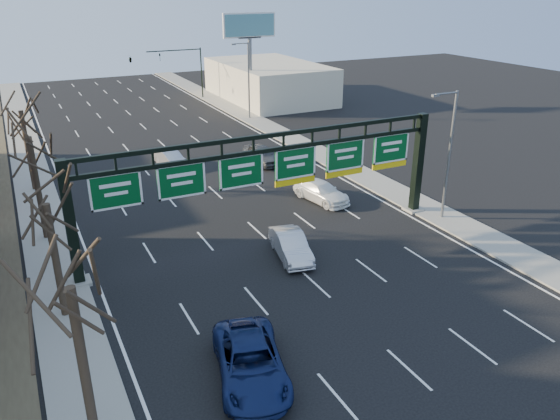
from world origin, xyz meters
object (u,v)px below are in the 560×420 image
sign_gantry (271,174)px  car_blue_suv (251,362)px  car_white_wagon (321,192)px  car_silver_sedan (291,246)px

sign_gantry → car_blue_suv: size_ratio=4.15×
car_blue_suv → car_white_wagon: (13.00, 16.20, -0.09)m
car_silver_sedan → car_white_wagon: 9.61m
sign_gantry → car_silver_sedan: size_ratio=5.24×
sign_gantry → car_white_wagon: (6.49, 4.74, -3.89)m
car_blue_suv → car_silver_sedan: size_ratio=1.26×
car_silver_sedan → car_white_wagon: car_silver_sedan is taller
car_white_wagon → sign_gantry: bearing=-155.6°
car_blue_suv → car_white_wagon: size_ratio=1.17×
car_silver_sedan → sign_gantry: bearing=103.6°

